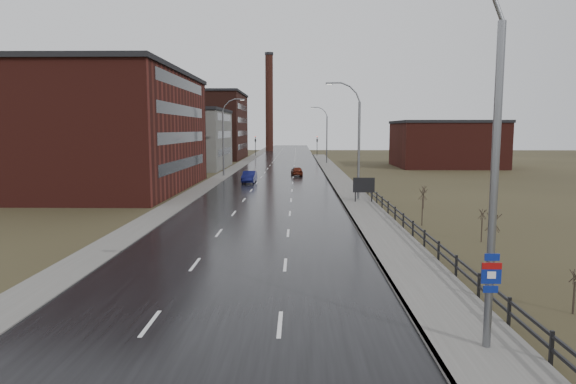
{
  "coord_description": "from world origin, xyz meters",
  "views": [
    {
      "loc": [
        2.91,
        -13.36,
        6.88
      ],
      "look_at": [
        2.32,
        18.42,
        3.0
      ],
      "focal_mm": 32.0,
      "sensor_mm": 36.0,
      "label": 1
    }
  ],
  "objects_px": {
    "billboard": "(364,186)",
    "car_near": "(249,177)",
    "streetlight_main": "(484,157)",
    "car_far": "(297,171)"
  },
  "relations": [
    {
      "from": "billboard",
      "to": "streetlight_main",
      "type": "bearing_deg",
      "value": -91.12
    },
    {
      "from": "car_near",
      "to": "car_far",
      "type": "relative_size",
      "value": 1.15
    },
    {
      "from": "car_far",
      "to": "streetlight_main",
      "type": "bearing_deg",
      "value": 90.51
    },
    {
      "from": "streetlight_main",
      "to": "car_far",
      "type": "distance_m",
      "value": 61.25
    },
    {
      "from": "billboard",
      "to": "car_far",
      "type": "height_order",
      "value": "billboard"
    },
    {
      "from": "streetlight_main",
      "to": "billboard",
      "type": "bearing_deg",
      "value": 88.88
    },
    {
      "from": "streetlight_main",
      "to": "billboard",
      "type": "xyz_separation_m",
      "value": [
        0.63,
        32.22,
        -4.4
      ]
    },
    {
      "from": "billboard",
      "to": "car_near",
      "type": "xyz_separation_m",
      "value": [
        -12.4,
        18.25,
        -0.9
      ]
    },
    {
      "from": "billboard",
      "to": "car_far",
      "type": "distance_m",
      "value": 29.22
    },
    {
      "from": "car_far",
      "to": "billboard",
      "type": "bearing_deg",
      "value": 97.59
    }
  ]
}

